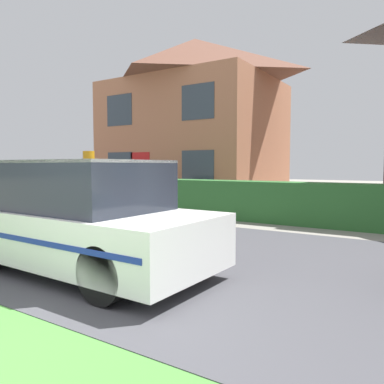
% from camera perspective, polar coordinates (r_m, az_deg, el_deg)
% --- Properties ---
extents(road_strip, '(28.00, 6.16, 0.01)m').
position_cam_1_polar(road_strip, '(6.35, 3.17, -10.15)').
color(road_strip, '#424247').
rests_on(road_strip, ground).
extents(garden_hedge, '(8.56, 0.83, 1.12)m').
position_cam_1_polar(garden_hedge, '(10.79, 9.18, -1.32)').
color(garden_hedge, '#2D662D').
rests_on(garden_hedge, ground).
extents(police_car, '(4.11, 1.90, 1.76)m').
position_cam_1_polar(police_car, '(5.71, -15.89, -4.07)').
color(police_car, black).
rests_on(police_car, road_strip).
extents(house_left, '(7.47, 6.05, 7.30)m').
position_cam_1_polar(house_left, '(17.54, 0.41, 11.15)').
color(house_left, '#A86B4C').
rests_on(house_left, ground).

